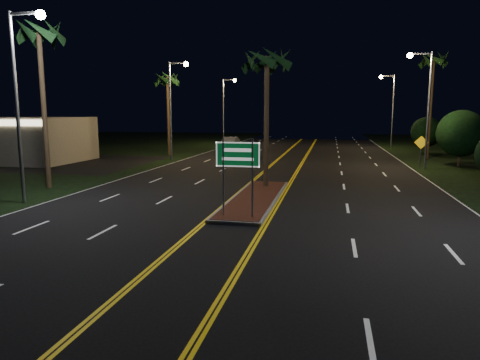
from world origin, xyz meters
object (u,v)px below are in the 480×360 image
(shrub_far, at_px, (426,132))
(warning_sign, at_px, (421,147))
(highway_sign, at_px, (238,162))
(shrub_mid, at_px, (461,133))
(median_island, at_px, (255,198))
(streetlight_right_mid, at_px, (424,96))
(streetlight_right_far, at_px, (390,103))
(streetlight_left_mid, at_px, (174,99))
(palm_right_far, at_px, (434,61))
(car_far, at_px, (230,142))
(car_near, at_px, (248,150))
(commercial_building, at_px, (1,139))
(streetlight_left_near, at_px, (22,85))
(palm_left_near, at_px, (39,35))
(palm_left_far, at_px, (167,79))
(streetlight_left_far, at_px, (226,104))
(palm_median, at_px, (267,60))

(shrub_far, xyz_separation_m, warning_sign, (-3.00, -13.08, -0.67))
(highway_sign, bearing_deg, shrub_mid, 56.56)
(shrub_mid, height_order, shrub_far, shrub_mid)
(median_island, bearing_deg, warning_sign, 55.85)
(streetlight_right_mid, relative_size, streetlight_right_far, 1.00)
(median_island, distance_m, streetlight_left_mid, 20.80)
(palm_right_far, relative_size, car_far, 1.96)
(car_near, bearing_deg, commercial_building, -154.77)
(streetlight_right_mid, bearing_deg, streetlight_right_far, 90.00)
(streetlight_left_near, relative_size, car_near, 1.83)
(highway_sign, bearing_deg, commercial_building, 146.52)
(streetlight_right_mid, relative_size, warning_sign, 3.53)
(palm_left_near, height_order, palm_left_far, palm_left_near)
(commercial_building, relative_size, warning_sign, 5.89)
(palm_left_near, relative_size, warning_sign, 3.85)
(warning_sign, bearing_deg, streetlight_right_far, 109.22)
(palm_left_near, bearing_deg, streetlight_right_mid, 31.20)
(streetlight_left_far, xyz_separation_m, palm_median, (10.61, -33.50, 1.62))
(shrub_far, relative_size, car_near, 0.81)
(streetlight_left_mid, relative_size, car_far, 1.72)
(palm_left_near, relative_size, car_far, 1.87)
(shrub_mid, bearing_deg, streetlight_left_near, -140.90)
(palm_left_near, relative_size, palm_left_far, 1.11)
(shrub_far, height_order, car_near, shrub_far)
(median_island, distance_m, commercial_building, 29.13)
(highway_sign, relative_size, shrub_far, 0.81)
(streetlight_left_near, distance_m, streetlight_left_far, 40.00)
(shrub_mid, bearing_deg, palm_median, -136.04)
(median_island, relative_size, palm_left_far, 1.16)
(highway_sign, height_order, car_near, highway_sign)
(car_near, height_order, warning_sign, warning_sign)
(palm_median, bearing_deg, streetlight_left_mid, 128.17)
(highway_sign, distance_m, streetlight_left_far, 42.67)
(commercial_building, height_order, streetlight_left_mid, streetlight_left_mid)
(highway_sign, xyz_separation_m, streetlight_left_near, (-10.61, 1.20, 3.25))
(streetlight_right_mid, height_order, streetlight_right_far, same)
(shrub_mid, bearing_deg, median_island, -129.47)
(palm_left_far, height_order, car_near, palm_left_far)
(palm_left_far, relative_size, palm_right_far, 0.85)
(palm_right_far, height_order, warning_sign, palm_right_far)
(streetlight_left_mid, bearing_deg, streetlight_right_mid, -5.38)
(streetlight_right_mid, bearing_deg, palm_right_far, 74.71)
(streetlight_right_far, bearing_deg, streetlight_left_far, 174.62)
(palm_left_far, height_order, shrub_far, palm_left_far)
(highway_sign, bearing_deg, palm_left_near, 157.40)
(commercial_building, height_order, shrub_far, commercial_building)
(palm_median, bearing_deg, palm_left_near, -168.69)
(highway_sign, relative_size, streetlight_left_near, 0.36)
(streetlight_left_near, height_order, car_far, streetlight_left_near)
(palm_median, distance_m, car_near, 18.25)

